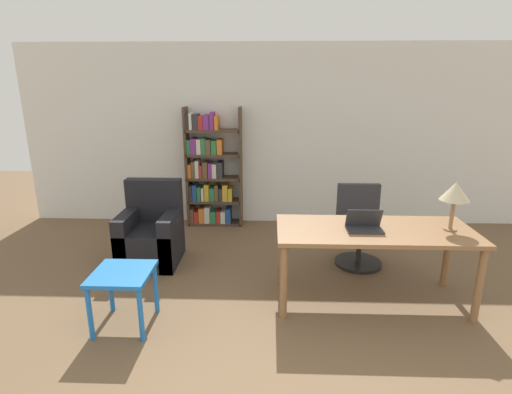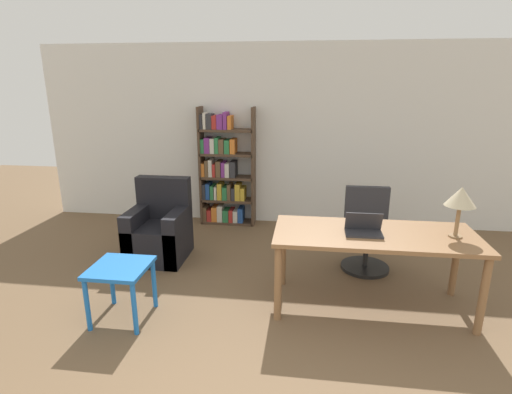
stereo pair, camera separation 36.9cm
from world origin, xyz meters
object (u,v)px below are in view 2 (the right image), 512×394
table_lamp (461,198)px  office_chair (367,233)px  desk (374,242)px  bookshelf (223,172)px  armchair (159,233)px  laptop (364,229)px  side_table_blue (120,275)px

table_lamp → office_chair: 1.33m
desk → table_lamp: table_lamp is taller
bookshelf → armchair: bearing=-111.3°
table_lamp → armchair: size_ratio=0.48×
armchair → laptop: bearing=-20.5°
table_lamp → office_chair: table_lamp is taller
desk → armchair: 2.63m
table_lamp → armchair: bearing=165.0°
desk → armchair: armchair is taller
desk → laptop: bearing=-162.2°
office_chair → bookshelf: bearing=146.7°
side_table_blue → armchair: size_ratio=0.54×
armchair → bookshelf: 1.55m
laptop → bookshelf: bookshelf is taller
laptop → armchair: 2.56m
desk → bookshelf: 2.94m
laptop → side_table_blue: (-2.21, -0.48, -0.38)m
laptop → table_lamp: table_lamp is taller
laptop → table_lamp: (0.83, 0.03, 0.33)m
bookshelf → desk: bearing=-49.0°
laptop → table_lamp: bearing=2.1°
armchair → side_table_blue: bearing=-83.8°
desk → table_lamp: bearing=-0.5°
desk → bookshelf: (-1.93, 2.22, 0.13)m
desk → laptop: size_ratio=5.59×
side_table_blue → bookshelf: 2.79m
laptop → armchair: bearing=159.5°
office_chair → bookshelf: bookshelf is taller
armchair → bookshelf: bookshelf is taller
laptop → office_chair: size_ratio=0.35×
office_chair → bookshelf: (-2.00, 1.31, 0.38)m
table_lamp → bookshelf: size_ratio=0.26×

